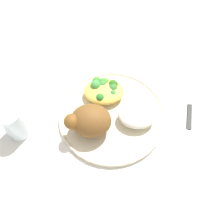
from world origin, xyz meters
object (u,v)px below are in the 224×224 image
Objects in this scene: rice_pile at (137,116)px; fork at (180,133)px; roasted_chicken at (90,121)px; plate at (112,115)px; knife at (189,129)px; water_glass at (15,123)px; mac_cheese_with_broccoli at (104,90)px.

rice_pile is 0.68× the size of fork.
fork is at bearing -179.84° from roasted_chicken.
plate is 0.21m from knife.
roasted_chicken is 1.18× the size of water_glass.
knife is (-0.02, -0.01, 0.00)m from fork.
mac_cheese_with_broccoli is 1.16× the size of water_glass.
plate is 2.59× the size of mac_cheese_with_broccoli.
mac_cheese_with_broccoli is at bearing -150.86° from water_glass.
water_glass is at bearing 29.14° from mac_cheese_with_broccoli.
knife is at bearing 171.11° from plate.
roasted_chicken is at bearing -177.21° from water_glass.
roasted_chicken is at bearing 40.19° from plate.
rice_pile is at bearing -165.04° from roasted_chicken.
rice_pile is 0.12m from fork.
roasted_chicken is 0.12m from rice_pile.
mac_cheese_with_broccoli is at bearing -22.91° from knife.
knife is 2.01× the size of water_glass.
plate reaches higher than fork.
rice_pile is 0.12m from mac_cheese_with_broccoli.
knife is at bearing -177.17° from roasted_chicken.
roasted_chicken is 0.11m from mac_cheese_with_broccoli.
mac_cheese_with_broccoli is at bearing -104.32° from roasted_chicken.
water_glass is (0.44, 0.02, 0.04)m from knife.
rice_pile is at bearing -14.95° from fork.
plate is 0.07m from rice_pile.
plate is at bearing -13.75° from fork.
rice_pile reaches higher than plate.
roasted_chicken reaches higher than mac_cheese_with_broccoli.
plate is 0.07m from mac_cheese_with_broccoli.
roasted_chicken is 0.59× the size of knife.
fork is 0.03m from knife.
fork is (-0.11, 0.03, -0.03)m from rice_pile.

